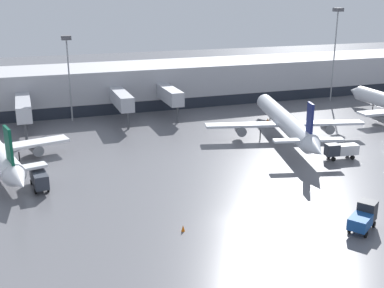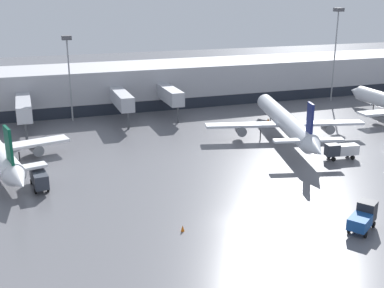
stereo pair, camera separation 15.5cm
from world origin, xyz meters
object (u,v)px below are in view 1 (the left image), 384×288
object	(u,v)px
apron_light_mast_1	(336,30)
apron_light_mast_3	(67,54)
service_truck_0	(364,217)
traffic_cone_3	(183,228)
service_truck_1	(341,150)
traffic_cone_1	(268,120)
parked_jet_2	(285,121)
service_truck_2	(39,177)

from	to	relation	value
apron_light_mast_1	apron_light_mast_3	size ratio (longest dim) A/B	1.27
service_truck_0	traffic_cone_3	size ratio (longest dim) A/B	6.74
apron_light_mast_1	service_truck_1	bearing A→B (deg)	-122.68
traffic_cone_1	apron_light_mast_1	distance (m)	30.43
service_truck_0	apron_light_mast_1	distance (m)	67.98
parked_jet_2	apron_light_mast_1	bearing A→B (deg)	-33.66
traffic_cone_1	apron_light_mast_3	xyz separation A→B (m)	(-36.88, 13.31, 13.07)
parked_jet_2	service_truck_2	distance (m)	42.79
service_truck_1	apron_light_mast_1	bearing A→B (deg)	-116.63
traffic_cone_1	traffic_cone_3	size ratio (longest dim) A/B	0.81
service_truck_1	service_truck_2	bearing A→B (deg)	1.92
parked_jet_2	service_truck_2	world-z (taller)	parked_jet_2
service_truck_0	apron_light_mast_3	bearing A→B (deg)	78.74
service_truck_1	service_truck_2	world-z (taller)	service_truck_2
traffic_cone_1	apron_light_mast_3	bearing A→B (deg)	160.15
apron_light_mast_1	apron_light_mast_3	xyz separation A→B (m)	(-59.77, 1.46, -3.10)
parked_jet_2	apron_light_mast_1	size ratio (longest dim) A/B	1.72
traffic_cone_1	traffic_cone_3	bearing A→B (deg)	-128.54
service_truck_0	traffic_cone_3	xyz separation A→B (m)	(-18.57, 6.04, -1.16)
service_truck_0	service_truck_2	xyz separation A→B (m)	(-32.62, 23.57, 0.03)
traffic_cone_3	apron_light_mast_1	bearing A→B (deg)	43.22
service_truck_0	traffic_cone_1	world-z (taller)	service_truck_0
service_truck_0	apron_light_mast_1	xyz separation A→B (m)	(34.96, 56.36, 14.94)
parked_jet_2	service_truck_0	size ratio (longest dim) A/B	7.63
apron_light_mast_1	parked_jet_2	bearing A→B (deg)	-137.80
parked_jet_2	service_truck_1	distance (m)	12.97
service_truck_0	apron_light_mast_3	size ratio (longest dim) A/B	0.29
service_truck_1	service_truck_2	size ratio (longest dim) A/B	0.89
parked_jet_2	traffic_cone_1	size ratio (longest dim) A/B	63.46
service_truck_1	traffic_cone_1	distance (m)	24.18
service_truck_0	service_truck_2	size ratio (longest dim) A/B	0.81
service_truck_0	service_truck_1	xyz separation A→B (m)	(11.86, 20.35, -0.04)
parked_jet_2	traffic_cone_1	xyz separation A→B (m)	(2.96, 11.59, -2.90)
parked_jet_2	service_truck_0	xyz separation A→B (m)	(-9.10, -32.91, -1.67)
service_truck_1	apron_light_mast_1	size ratio (longest dim) A/B	0.25
service_truck_0	apron_light_mast_3	world-z (taller)	apron_light_mast_3
parked_jet_2	service_truck_2	size ratio (longest dim) A/B	6.16
traffic_cone_3	apron_light_mast_1	size ratio (longest dim) A/B	0.03
service_truck_2	apron_light_mast_1	xyz separation A→B (m)	(67.58, 32.79, 14.91)
traffic_cone_1	apron_light_mast_3	size ratio (longest dim) A/B	0.03
parked_jet_2	apron_light_mast_1	world-z (taller)	apron_light_mast_1
traffic_cone_3	apron_light_mast_1	world-z (taller)	apron_light_mast_1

